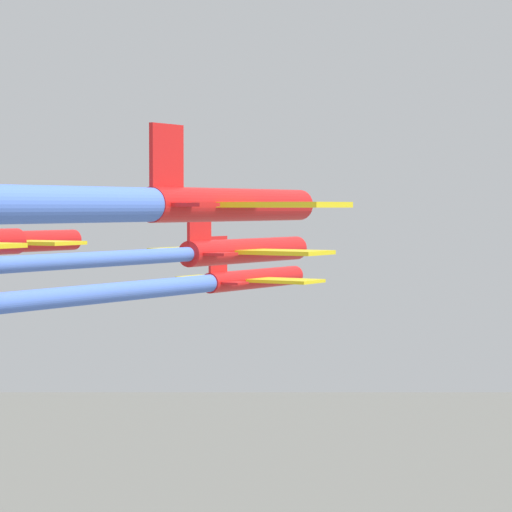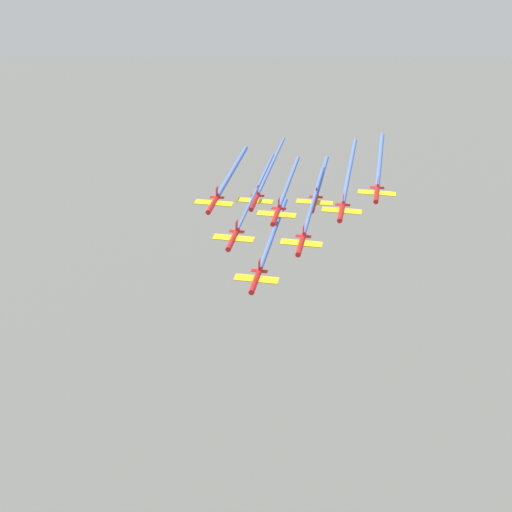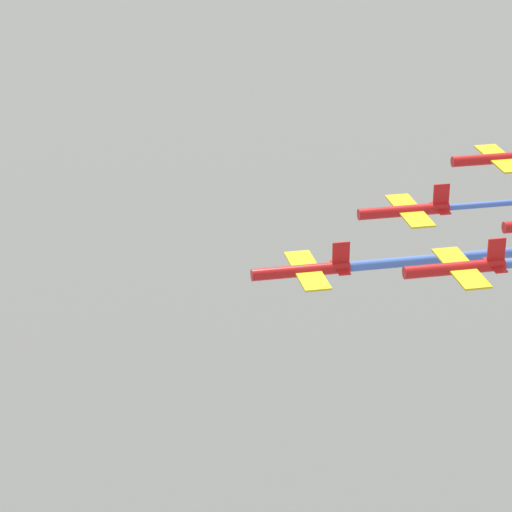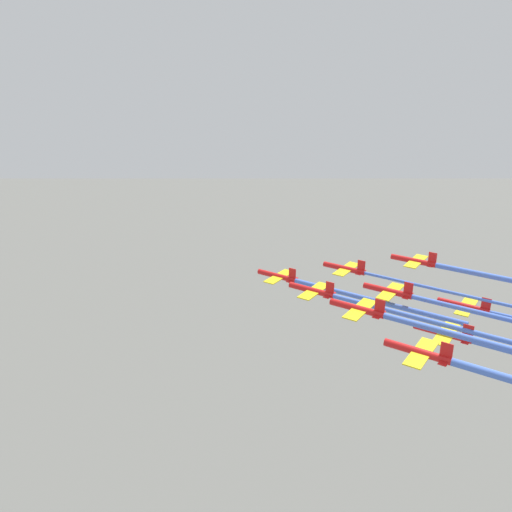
{
  "view_description": "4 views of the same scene",
  "coord_description": "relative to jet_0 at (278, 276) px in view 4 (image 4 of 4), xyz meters",
  "views": [
    {
      "loc": [
        -21.61,
        111.77,
        153.64
      ],
      "look_at": [
        33.72,
        49.26,
        150.22
      ],
      "focal_mm": 85.0,
      "sensor_mm": 36.0,
      "label": 1
    },
    {
      "loc": [
        78.65,
        -76.12,
        228.91
      ],
      "look_at": [
        30.11,
        55.75,
        152.83
      ],
      "focal_mm": 50.0,
      "sensor_mm": 36.0,
      "label": 2
    },
    {
      "loc": [
        147.49,
        42.95,
        202.64
      ],
      "look_at": [
        34.15,
        47.08,
        151.85
      ],
      "focal_mm": 85.0,
      "sensor_mm": 36.0,
      "label": 3
    },
    {
      "loc": [
        116.38,
        127.09,
        195.22
      ],
      "look_at": [
        34.95,
        48.16,
        154.0
      ],
      "focal_mm": 35.0,
      "sensor_mm": 36.0,
      "label": 4
    }
  ],
  "objects": [
    {
      "name": "jet_0",
      "position": [
        0.0,
        0.0,
        0.0
      ],
      "size": [
        10.26,
        10.7,
        3.57
      ],
      "rotation": [
        0.0,
        0.0,
        3.31
      ],
      "color": "red"
    },
    {
      "name": "jet_1",
      "position": [
        5.77,
        15.12,
        2.68
      ],
      "size": [
        10.26,
        10.7,
        3.57
      ],
      "rotation": [
        0.0,
        0.0,
        3.31
      ],
      "color": "red"
    },
    {
      "name": "jet_2",
      "position": [
        -10.41,
        12.39,
        2.46
      ],
      "size": [
        10.26,
        10.7,
        3.57
      ],
      "rotation": [
        0.0,
        0.0,
        3.31
      ],
      "color": "red"
    },
    {
      "name": "jet_3",
      "position": [
        11.55,
        30.23,
        5.48
      ],
      "size": [
        10.26,
        10.7,
        3.57
      ],
      "rotation": [
        0.0,
        0.0,
        3.31
      ],
      "color": "red"
    },
    {
      "name": "jet_4",
      "position": [
        -4.64,
        27.51,
        3.05
      ],
      "size": [
        10.26,
        10.7,
        3.57
      ],
      "rotation": [
        0.0,
        0.0,
        3.31
      ],
      "color": "red"
    },
    {
      "name": "jet_5",
      "position": [
        -20.82,
        24.78,
        4.86
      ],
      "size": [
        10.26,
        10.7,
        3.57
      ],
      "rotation": [
        0.0,
        0.0,
        3.31
      ],
      "color": "red"
    },
    {
      "name": "jet_6",
      "position": [
        17.32,
        45.35,
        5.03
      ],
      "size": [
        10.26,
        10.7,
        3.57
      ],
      "rotation": [
        0.0,
        0.0,
        3.31
      ],
      "color": "red"
    },
    {
      "name": "jet_7",
      "position": [
        1.14,
        42.63,
        0.97
      ],
      "size": [
        10.26,
        10.7,
        3.57
      ],
      "rotation": [
        0.0,
        0.0,
        3.31
      ],
      "color": "red"
    },
    {
      "name": "jet_8",
      "position": [
        -15.04,
        39.9,
        0.04
      ],
      "size": [
        10.26,
        10.7,
        3.57
      ],
      "rotation": [
        0.0,
        0.0,
        3.31
      ],
      "color": "red"
    },
    {
      "name": "smoke_trail_0",
      "position": [
        -4.09,
        24.25,
        -0.05
      ],
      "size": [
        7.63,
        39.03,
        1.1
      ],
      "rotation": [
        0.0,
        0.0,
        3.31
      ],
      "color": "#4C72D8"
    },
    {
      "name": "smoke_trail_1",
      "position": [
        1.26,
        41.91,
        2.63
      ],
      "size": [
        8.36,
        44.11,
        0.97
      ],
      "rotation": [
        0.0,
        0.0,
        3.31
      ],
      "color": "#4C72D8"
    },
    {
      "name": "smoke_trail_2",
      "position": [
        -15.69,
        43.75,
        2.4
      ],
      "size": [
        9.64,
        53.19,
        0.71
      ],
      "rotation": [
        0.0,
        0.0,
        3.31
      ],
      "color": "#4C72D8"
    },
    {
      "name": "smoke_trail_4",
      "position": [
        -8.49,
        50.39,
        3.0
      ],
      "size": [
        7.06,
        36.28,
        0.99
      ],
      "rotation": [
        0.0,
        0.0,
        3.31
      ],
      "color": "#4C72D8"
    }
  ]
}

